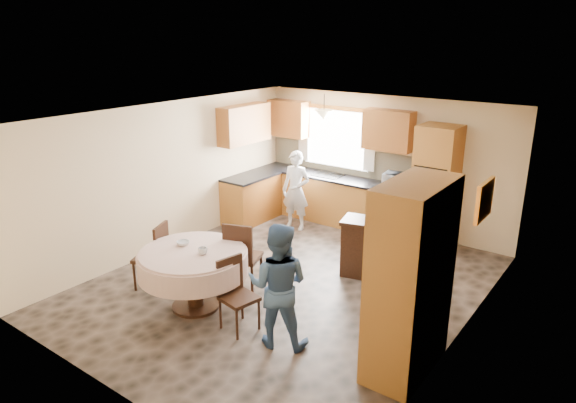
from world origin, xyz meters
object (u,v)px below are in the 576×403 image
at_px(oven_tower, 435,187).
at_px(chair_left, 155,253).
at_px(sideboard, 380,252).
at_px(chair_back, 241,254).
at_px(person_sink, 296,190).
at_px(chair_right, 235,290).
at_px(dining_table, 193,263).
at_px(person_dining, 278,285).
at_px(cupboard, 410,280).

relative_size(oven_tower, chair_left, 2.15).
xyz_separation_m(oven_tower, sideboard, (-0.17, -1.66, -0.64)).
bearing_deg(chair_back, person_sink, -91.51).
height_order(oven_tower, chair_right, oven_tower).
bearing_deg(dining_table, chair_left, 174.48).
xyz_separation_m(chair_back, chair_right, (0.57, -0.76, -0.07)).
height_order(sideboard, dining_table, sideboard).
relative_size(dining_table, chair_back, 1.37).
bearing_deg(sideboard, person_sink, 142.55).
distance_m(person_sink, person_dining, 3.83).
height_order(oven_tower, cupboard, cupboard).
height_order(sideboard, chair_left, chair_left).
xyz_separation_m(person_sink, person_dining, (2.05, -3.24, 0.02)).
relative_size(oven_tower, person_sink, 1.42).
height_order(oven_tower, person_sink, oven_tower).
relative_size(sideboard, chair_right, 1.27).
distance_m(cupboard, chair_left, 3.77).
bearing_deg(person_sink, chair_back, -80.34).
bearing_deg(cupboard, chair_left, -174.49).
bearing_deg(chair_back, cupboard, 154.11).
xyz_separation_m(sideboard, person_dining, (-0.18, -2.30, 0.35)).
relative_size(dining_table, person_dining, 0.95).
xyz_separation_m(dining_table, chair_right, (0.77, -0.04, -0.14)).
bearing_deg(chair_back, chair_left, 10.81).
height_order(cupboard, person_sink, cupboard).
height_order(oven_tower, dining_table, oven_tower).
xyz_separation_m(cupboard, chair_right, (-2.07, -0.48, -0.57)).
distance_m(dining_table, chair_right, 0.79).
xyz_separation_m(chair_left, person_sink, (0.25, 3.15, 0.20)).
relative_size(oven_tower, chair_right, 2.28).
xyz_separation_m(sideboard, chair_left, (-2.48, -2.21, 0.12)).
bearing_deg(chair_left, person_sink, 152.00).
distance_m(sideboard, person_sink, 2.44).
relative_size(chair_right, person_sink, 0.62).
relative_size(chair_left, person_sink, 0.66).
bearing_deg(chair_left, dining_table, 61.07).
bearing_deg(dining_table, chair_right, -2.79).
xyz_separation_m(chair_right, person_dining, (0.65, 0.03, 0.25)).
distance_m(chair_left, chair_back, 1.26).
bearing_deg(person_dining, sideboard, -117.18).
relative_size(oven_tower, dining_table, 1.46).
height_order(dining_table, chair_right, chair_right).
relative_size(sideboard, chair_back, 1.11).
xyz_separation_m(cupboard, person_dining, (-1.42, -0.45, -0.31)).
bearing_deg(chair_left, person_dining, 64.37).
distance_m(oven_tower, cupboard, 3.68).
relative_size(oven_tower, person_dining, 1.38).
xyz_separation_m(sideboard, chair_right, (-0.83, -2.34, 0.09)).
bearing_deg(cupboard, chair_back, 173.90).
bearing_deg(chair_left, chair_right, 62.34).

